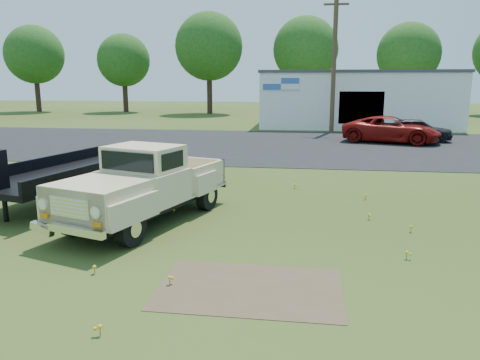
{
  "coord_description": "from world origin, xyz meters",
  "views": [
    {
      "loc": [
        2.36,
        -10.1,
        3.33
      ],
      "look_at": [
        0.77,
        1.0,
        0.97
      ],
      "focal_mm": 35.0,
      "sensor_mm": 36.0,
      "label": 1
    }
  ],
  "objects_px": {
    "dark_sedan": "(416,130)",
    "flatbed_trailer": "(74,168)",
    "vintage_pickup_truck": "(145,184)",
    "red_pickup": "(391,130)"
  },
  "relations": [
    {
      "from": "vintage_pickup_truck",
      "to": "flatbed_trailer",
      "type": "distance_m",
      "value": 3.44
    },
    {
      "from": "flatbed_trailer",
      "to": "dark_sedan",
      "type": "xyz_separation_m",
      "value": [
        12.78,
        15.24,
        -0.24
      ]
    },
    {
      "from": "flatbed_trailer",
      "to": "dark_sedan",
      "type": "height_order",
      "value": "flatbed_trailer"
    },
    {
      "from": "vintage_pickup_truck",
      "to": "flatbed_trailer",
      "type": "xyz_separation_m",
      "value": [
        -2.82,
        1.97,
        -0.03
      ]
    },
    {
      "from": "vintage_pickup_truck",
      "to": "red_pickup",
      "type": "xyz_separation_m",
      "value": [
        8.45,
        16.38,
        -0.21
      ]
    },
    {
      "from": "vintage_pickup_truck",
      "to": "dark_sedan",
      "type": "height_order",
      "value": "vintage_pickup_truck"
    },
    {
      "from": "flatbed_trailer",
      "to": "dark_sedan",
      "type": "bearing_deg",
      "value": 62.84
    },
    {
      "from": "dark_sedan",
      "to": "flatbed_trailer",
      "type": "bearing_deg",
      "value": 142.44
    },
    {
      "from": "red_pickup",
      "to": "dark_sedan",
      "type": "distance_m",
      "value": 1.72
    },
    {
      "from": "vintage_pickup_truck",
      "to": "red_pickup",
      "type": "distance_m",
      "value": 18.44
    }
  ]
}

